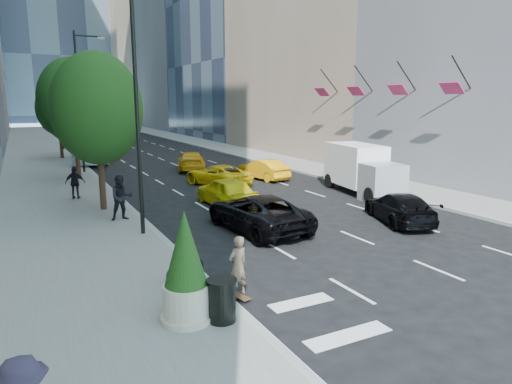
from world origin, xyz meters
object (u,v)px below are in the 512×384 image
box_truck (362,169)px  black_sedan_mercedes (399,208)px  planter_shrub (186,269)px  skateboarder (238,270)px  trash_can (222,301)px  black_sedan_lincoln (257,212)px  city_bus (99,145)px

box_truck → black_sedan_mercedes: bearing=-105.2°
planter_shrub → skateboarder: bearing=25.1°
black_sedan_mercedes → trash_can: black_sedan_mercedes is taller
trash_can → planter_shrub: planter_shrub is taller
black_sedan_lincoln → box_truck: bearing=-159.5°
skateboarder → trash_can: (-1.00, -1.24, -0.18)m
black_sedan_lincoln → trash_can: (-4.60, -7.01, -0.11)m
black_sedan_lincoln → box_truck: box_truck is taller
trash_can → planter_shrub: size_ratio=0.37×
skateboarder → black_sedan_mercedes: (9.80, 4.00, -0.17)m
skateboarder → black_sedan_mercedes: bearing=-172.3°
city_bus → trash_can: size_ratio=10.33×
black_sedan_mercedes → skateboarder: bearing=42.8°
skateboarder → black_sedan_lincoln: bearing=-136.4°
black_sedan_lincoln → city_bus: (-2.32, 26.29, 0.68)m
skateboarder → trash_can: size_ratio=1.67×
black_sedan_lincoln → trash_can: size_ratio=5.47×
skateboarder → planter_shrub: 2.01m
box_truck → trash_can: (-13.53, -11.05, -0.78)m
black_sedan_lincoln → city_bus: city_bus is taller
black_sedan_lincoln → trash_can: black_sedan_lincoln is taller
skateboarder → planter_shrub: size_ratio=0.61×
black_sedan_lincoln → planter_shrub: 8.50m
skateboarder → city_bus: city_bus is taller
skateboarder → black_sedan_mercedes: skateboarder is taller
box_truck → skateboarder: bearing=-132.0°
black_sedan_lincoln → black_sedan_mercedes: black_sedan_lincoln is taller
black_sedan_mercedes → city_bus: city_bus is taller
black_sedan_mercedes → planter_shrub: bearing=43.3°
black_sedan_mercedes → trash_can: bearing=46.5°
planter_shrub → box_truck: bearing=36.7°
black_sedan_lincoln → black_sedan_mercedes: 6.45m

